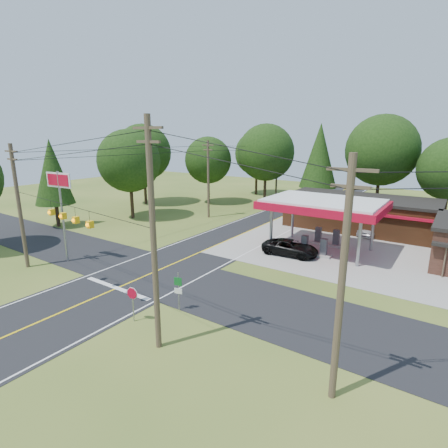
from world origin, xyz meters
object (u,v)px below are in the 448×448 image
Objects in this scene: suv_car at (290,248)px; big_stop_sign at (60,194)px; octagonal_stop_sign at (132,296)px; sedan_car at (373,229)px; gas_canopy at (323,206)px.

big_stop_sign reaches higher than suv_car.
suv_car is at bearing 80.36° from octagonal_stop_sign.
sedan_car is 31.18m from big_stop_sign.
gas_canopy is at bearing 42.11° from big_stop_sign.
sedan_car is at bearing 69.44° from gas_canopy.
big_stop_sign is at bearing -114.93° from sedan_car.
big_stop_sign reaches higher than sedan_car.
sedan_car is at bearing -27.76° from suv_car.
gas_canopy is 9.24m from sedan_car.
sedan_car is (3.00, 8.00, -3.51)m from gas_canopy.
gas_canopy is at bearing 76.68° from octagonal_stop_sign.
gas_canopy is 19.72m from octagonal_stop_sign.
suv_car is at bearing -120.70° from gas_canopy.
suv_car is at bearing -97.86° from sedan_car.
big_stop_sign is 3.59× the size of octagonal_stop_sign.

